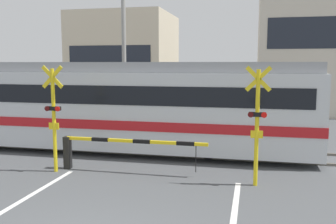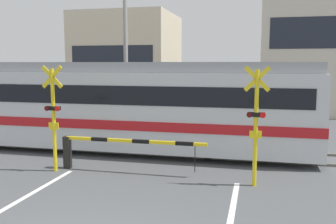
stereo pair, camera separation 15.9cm
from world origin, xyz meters
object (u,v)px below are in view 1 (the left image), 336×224
object	(u,v)px
crossing_signal_right	(257,121)
pedestrian	(217,109)
commuter_train	(58,102)
crossing_signal_left	(54,114)
crossing_barrier_near	(106,146)
crossing_barrier_far	(220,122)

from	to	relation	value
crossing_signal_right	pedestrian	distance (m)	8.53
commuter_train	crossing_signal_left	xyz separation A→B (m)	(1.67, -3.23, -0.00)
crossing_barrier_near	crossing_signal_right	size ratio (longest dim) A/B	1.40
crossing_signal_right	pedestrian	size ratio (longest dim) A/B	1.79
crossing_barrier_far	pedestrian	bearing A→B (deg)	97.97
crossing_barrier_near	pedestrian	distance (m)	8.34
commuter_train	crossing_signal_left	size ratio (longest dim) A/B	6.06
commuter_train	crossing_barrier_near	bearing A→B (deg)	-42.04
crossing_signal_right	crossing_barrier_far	bearing A→B (deg)	104.04
commuter_train	crossing_barrier_far	world-z (taller)	commuter_train
crossing_barrier_near	crossing_signal_left	world-z (taller)	crossing_signal_left
crossing_barrier_near	crossing_barrier_far	world-z (taller)	same
crossing_barrier_near	crossing_barrier_far	size ratio (longest dim) A/B	1.00
crossing_barrier_near	crossing_barrier_far	bearing A→B (deg)	62.32
commuter_train	crossing_signal_right	world-z (taller)	commuter_train
commuter_train	crossing_barrier_far	bearing A→B (deg)	24.11
commuter_train	pedestrian	distance (m)	7.70
pedestrian	crossing_barrier_near	bearing A→B (deg)	-108.11
crossing_barrier_near	pedestrian	bearing A→B (deg)	71.89
crossing_signal_left	pedestrian	xyz separation A→B (m)	(4.08, 8.31, -0.73)
crossing_signal_left	pedestrian	distance (m)	9.28
pedestrian	crossing_signal_right	bearing A→B (deg)	-77.65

